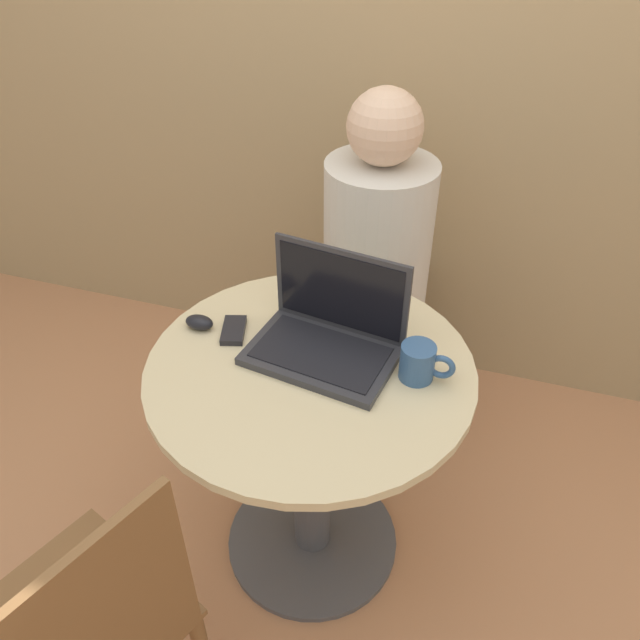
{
  "coord_description": "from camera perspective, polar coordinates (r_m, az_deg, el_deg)",
  "views": [
    {
      "loc": [
        0.36,
        -1.06,
        1.73
      ],
      "look_at": [
        0.01,
        0.05,
        0.83
      ],
      "focal_mm": 35.0,
      "sensor_mm": 36.0,
      "label": 1
    }
  ],
  "objects": [
    {
      "name": "cell_phone",
      "position": [
        1.6,
        -7.9,
        -0.93
      ],
      "size": [
        0.08,
        0.12,
        0.02
      ],
      "color": "black",
      "rests_on": "round_table"
    },
    {
      "name": "ground_plane",
      "position": [
        2.06,
        -0.69,
        -19.48
      ],
      "size": [
        12.0,
        12.0,
        0.0
      ],
      "primitive_type": "plane",
      "color": "tan"
    },
    {
      "name": "coffee_cup",
      "position": [
        1.45,
        9.09,
        -3.86
      ],
      "size": [
        0.13,
        0.08,
        0.09
      ],
      "color": "#335684",
      "rests_on": "round_table"
    },
    {
      "name": "round_table",
      "position": [
        1.67,
        -0.82,
        -10.29
      ],
      "size": [
        0.79,
        0.79,
        0.73
      ],
      "color": "#4C4C51",
      "rests_on": "ground_plane"
    },
    {
      "name": "laptop",
      "position": [
        1.5,
        0.71,
        -1.14
      ],
      "size": [
        0.38,
        0.28,
        0.25
      ],
      "color": "#2D2D33",
      "rests_on": "round_table"
    },
    {
      "name": "person_seated",
      "position": [
        2.13,
        5.09,
        2.51
      ],
      "size": [
        0.38,
        0.54,
        1.21
      ],
      "color": "brown",
      "rests_on": "ground_plane"
    },
    {
      "name": "computer_mouse",
      "position": [
        1.62,
        -10.98,
        -0.21
      ],
      "size": [
        0.07,
        0.05,
        0.04
      ],
      "color": "black",
      "rests_on": "round_table"
    },
    {
      "name": "back_wall",
      "position": [
        2.11,
        8.23,
        25.64
      ],
      "size": [
        7.0,
        0.05,
        2.6
      ],
      "color": "tan",
      "rests_on": "ground_plane"
    }
  ]
}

